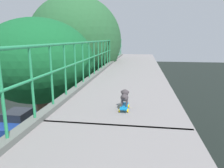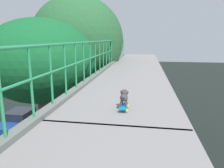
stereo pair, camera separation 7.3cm
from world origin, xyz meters
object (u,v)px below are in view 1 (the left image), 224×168
at_px(car_grey_fifth, 48,140).
at_px(toy_skateboard, 124,107).
at_px(car_red_taxi_seventh, 75,110).
at_px(small_dog, 125,96).
at_px(car_blue_sixth, 17,121).
at_px(city_bus, 76,73).

bearing_deg(car_grey_fifth, toy_skateboard, -53.20).
distance_m(car_red_taxi_seventh, small_dog, 14.20).
relative_size(car_blue_sixth, toy_skateboard, 9.04).
xyz_separation_m(car_grey_fifth, car_red_taxi_seventh, (-0.04, 5.35, -0.03)).
bearing_deg(car_grey_fifth, car_blue_sixth, 145.45).
bearing_deg(car_red_taxi_seventh, car_grey_fifth, -89.59).
height_order(car_blue_sixth, toy_skateboard, toy_skateboard).
relative_size(car_grey_fifth, car_red_taxi_seventh, 0.96).
height_order(car_grey_fifth, car_red_taxi_seventh, car_red_taxi_seventh).
distance_m(toy_skateboard, small_dog, 0.21).
bearing_deg(city_bus, car_red_taxi_seventh, -72.43).
xyz_separation_m(car_grey_fifth, small_dog, (5.20, -6.89, 4.91)).
distance_m(car_red_taxi_seventh, city_bus, 11.93).
xyz_separation_m(car_grey_fifth, city_bus, (-3.62, 16.65, 1.25)).
distance_m(car_blue_sixth, car_red_taxi_seventh, 4.59).
height_order(car_grey_fifth, small_dog, small_dog).
bearing_deg(car_blue_sixth, toy_skateboard, -46.91).
distance_m(city_bus, toy_skateboard, 25.43).
distance_m(car_blue_sixth, city_bus, 14.18).
xyz_separation_m(car_blue_sixth, car_red_taxi_seventh, (3.62, 2.82, -0.01)).
relative_size(car_blue_sixth, city_bus, 0.39).
distance_m(car_grey_fifth, toy_skateboard, 9.88).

